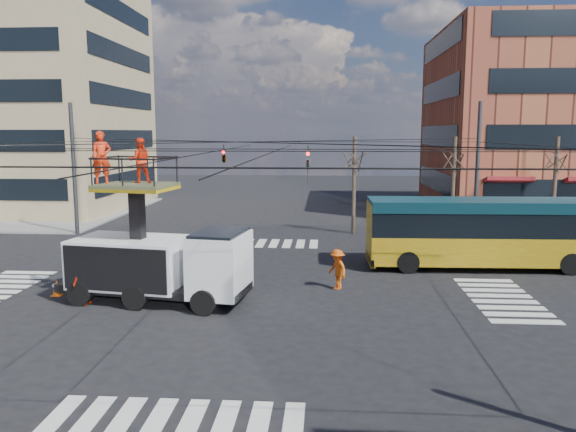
# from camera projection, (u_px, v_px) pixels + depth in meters

# --- Properties ---
(ground) EXTENTS (120.00, 120.00, 0.00)m
(ground) POSITION_uv_depth(u_px,v_px,m) (241.00, 294.00, 21.96)
(ground) COLOR black
(ground) RESTS_ON ground
(sidewalk_ne) EXTENTS (18.00, 18.00, 0.12)m
(sidewalk_ne) POSITION_uv_depth(u_px,v_px,m) (567.00, 217.00, 41.26)
(sidewalk_ne) COLOR slate
(sidewalk_ne) RESTS_ON ground
(sidewalk_nw) EXTENTS (18.00, 18.00, 0.12)m
(sidewalk_nw) POSITION_uv_depth(u_px,v_px,m) (17.00, 212.00, 44.08)
(sidewalk_nw) COLOR slate
(sidewalk_nw) RESTS_ON ground
(crosswalks) EXTENTS (22.40, 22.40, 0.02)m
(crosswalks) POSITION_uv_depth(u_px,v_px,m) (241.00, 293.00, 21.96)
(crosswalks) COLOR silver
(crosswalks) RESTS_ON ground
(building_tower) EXTENTS (18.06, 16.06, 30.00)m
(building_tower) POSITION_uv_depth(u_px,v_px,m) (12.00, 22.00, 44.85)
(building_tower) COLOR #9D8A63
(building_tower) RESTS_ON ground
(building_ne) EXTENTS (20.06, 16.06, 14.00)m
(building_ne) POSITION_uv_depth(u_px,v_px,m) (570.00, 122.00, 43.10)
(building_ne) COLOR maroon
(building_ne) RESTS_ON ground
(overhead_network) EXTENTS (24.24, 24.24, 8.00)m
(overhead_network) POSITION_uv_depth(u_px,v_px,m) (239.00, 184.00, 21.73)
(overhead_network) COLOR #2D2D30
(overhead_network) RESTS_ON ground
(tree_a) EXTENTS (2.00, 2.00, 6.00)m
(tree_a) POSITION_uv_depth(u_px,v_px,m) (354.00, 159.00, 34.26)
(tree_a) COLOR #382B21
(tree_a) RESTS_ON ground
(tree_b) EXTENTS (2.00, 2.00, 6.00)m
(tree_b) POSITION_uv_depth(u_px,v_px,m) (454.00, 159.00, 33.85)
(tree_b) COLOR #382B21
(tree_b) RESTS_ON ground
(tree_c) EXTENTS (2.00, 2.00, 6.00)m
(tree_c) POSITION_uv_depth(u_px,v_px,m) (556.00, 160.00, 33.45)
(tree_c) COLOR #382B21
(tree_c) RESTS_ON ground
(utility_truck) EXTENTS (7.28, 3.52, 6.31)m
(utility_truck) POSITION_uv_depth(u_px,v_px,m) (158.00, 248.00, 20.73)
(utility_truck) COLOR black
(utility_truck) RESTS_ON ground
(city_bus) EXTENTS (11.08, 2.85, 3.20)m
(city_bus) POSITION_uv_depth(u_px,v_px,m) (488.00, 231.00, 25.91)
(city_bus) COLOR orange
(city_bus) RESTS_ON ground
(traffic_cone) EXTENTS (0.36, 0.36, 0.63)m
(traffic_cone) POSITION_uv_depth(u_px,v_px,m) (57.00, 288.00, 21.70)
(traffic_cone) COLOR #E05509
(traffic_cone) RESTS_ON ground
(worker_ground) EXTENTS (0.72, 1.03, 1.63)m
(worker_ground) POSITION_uv_depth(u_px,v_px,m) (84.00, 283.00, 20.54)
(worker_ground) COLOR #FF3C10
(worker_ground) RESTS_ON ground
(flagger) EXTENTS (1.09, 1.21, 1.63)m
(flagger) POSITION_uv_depth(u_px,v_px,m) (337.00, 269.00, 22.52)
(flagger) COLOR #F25B0F
(flagger) RESTS_ON ground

